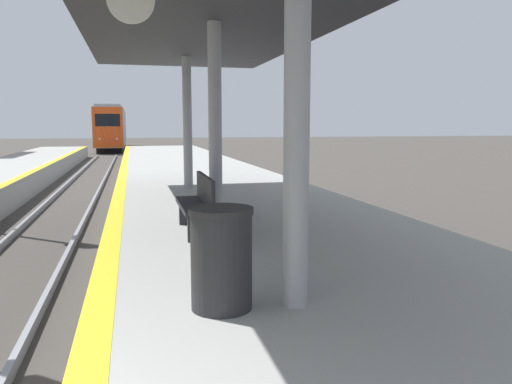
% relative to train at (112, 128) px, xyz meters
% --- Properties ---
extents(train, '(2.63, 20.67, 4.41)m').
position_rel_train_xyz_m(train, '(0.00, 0.00, 0.00)').
color(train, black).
rests_on(train, ground).
extents(station_canopy, '(4.80, 13.93, 3.74)m').
position_rel_train_xyz_m(station_canopy, '(3.49, -46.80, 2.16)').
color(station_canopy, '#99999E').
rests_on(station_canopy, platform_right).
extents(trash_bin, '(0.61, 0.61, 0.97)m').
position_rel_train_xyz_m(trash_bin, '(2.79, -51.35, -0.90)').
color(trash_bin, '#262628').
rests_on(trash_bin, platform_right).
extents(bench, '(0.44, 1.68, 0.92)m').
position_rel_train_xyz_m(bench, '(3.01, -47.92, -0.90)').
color(bench, '#28282D').
rests_on(bench, platform_right).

